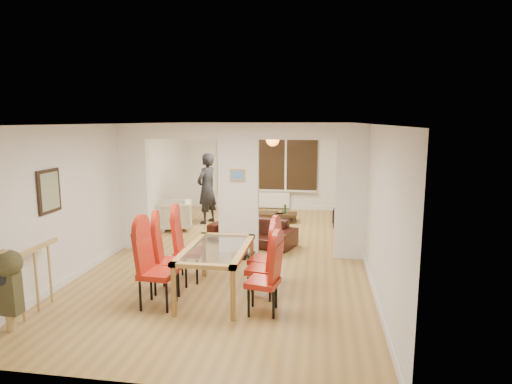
% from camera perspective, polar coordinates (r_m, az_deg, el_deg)
% --- Properties ---
extents(floor, '(5.00, 9.00, 0.01)m').
position_cam_1_polar(floor, '(8.83, -2.28, -8.03)').
color(floor, '#A17C41').
rests_on(floor, ground).
extents(room_walls, '(5.00, 9.00, 2.60)m').
position_cam_1_polar(room_walls, '(8.53, -2.34, 0.32)').
color(room_walls, silver).
rests_on(room_walls, floor).
extents(divider_wall, '(5.00, 0.18, 2.60)m').
position_cam_1_polar(divider_wall, '(8.53, -2.34, 0.32)').
color(divider_wall, white).
rests_on(divider_wall, floor).
extents(bay_window_blinds, '(3.00, 0.08, 1.80)m').
position_cam_1_polar(bay_window_blinds, '(12.86, 1.46, 4.34)').
color(bay_window_blinds, black).
rests_on(bay_window_blinds, room_walls).
extents(radiator, '(1.40, 0.08, 0.50)m').
position_cam_1_polar(radiator, '(12.99, 1.41, -0.96)').
color(radiator, white).
rests_on(radiator, floor).
extents(pendant_light, '(0.36, 0.36, 0.36)m').
position_cam_1_polar(pendant_light, '(11.65, 2.23, 7.00)').
color(pendant_light, orange).
rests_on(pendant_light, room_walls).
extents(stair_newel, '(0.40, 1.20, 1.10)m').
position_cam_1_polar(stair_newel, '(6.72, -27.53, -9.94)').
color(stair_newel, tan).
rests_on(stair_newel, floor).
extents(wall_poster, '(0.04, 0.52, 0.67)m').
position_cam_1_polar(wall_poster, '(7.23, -25.86, 0.10)').
color(wall_poster, gray).
rests_on(wall_poster, room_walls).
extents(pillar_photo, '(0.30, 0.03, 0.25)m').
position_cam_1_polar(pillar_photo, '(8.39, -2.48, 2.24)').
color(pillar_photo, '#4C8CD8').
rests_on(pillar_photo, divider_wall).
extents(dining_table, '(0.93, 1.64, 0.77)m').
position_cam_1_polar(dining_table, '(6.66, -5.25, -10.52)').
color(dining_table, olive).
rests_on(dining_table, floor).
extents(dining_chair_la, '(0.50, 0.50, 1.18)m').
position_cam_1_polar(dining_chair_la, '(6.37, -12.97, -9.76)').
color(dining_chair_la, '#A51F10').
rests_on(dining_chair_la, floor).
extents(dining_chair_lb, '(0.53, 0.53, 1.13)m').
position_cam_1_polar(dining_chair_lb, '(6.85, -11.37, -8.50)').
color(dining_chair_lb, '#A51F10').
rests_on(dining_chair_lb, floor).
extents(dining_chair_lc, '(0.50, 0.50, 1.14)m').
position_cam_1_polar(dining_chair_lc, '(7.30, -8.94, -7.27)').
color(dining_chair_lc, '#A51F10').
rests_on(dining_chair_lc, floor).
extents(dining_chair_ra, '(0.49, 0.49, 1.05)m').
position_cam_1_polar(dining_chair_ra, '(6.04, 0.91, -11.23)').
color(dining_chair_ra, '#A51F10').
rests_on(dining_chair_ra, floor).
extents(dining_chair_rb, '(0.46, 0.46, 1.02)m').
position_cam_1_polar(dining_chair_rb, '(6.55, 0.63, -9.67)').
color(dining_chair_rb, '#A51F10').
rests_on(dining_chair_rb, floor).
extents(dining_chair_rc, '(0.49, 0.49, 1.02)m').
position_cam_1_polar(dining_chair_rc, '(6.97, 0.97, -8.45)').
color(dining_chair_rc, '#A51F10').
rests_on(dining_chair_rc, floor).
extents(sofa, '(2.04, 1.34, 0.55)m').
position_cam_1_polar(sofa, '(9.37, -0.52, -5.23)').
color(sofa, black).
rests_on(sofa, floor).
extents(armchair, '(0.94, 0.96, 0.71)m').
position_cam_1_polar(armchair, '(10.73, -10.71, -3.06)').
color(armchair, beige).
rests_on(armchair, floor).
extents(person, '(0.78, 0.66, 1.83)m').
position_cam_1_polar(person, '(11.18, -6.57, 0.47)').
color(person, black).
rests_on(person, floor).
extents(television, '(0.89, 0.35, 0.51)m').
position_cam_1_polar(television, '(11.27, 10.47, -2.96)').
color(television, black).
rests_on(television, floor).
extents(coffee_table, '(1.11, 0.71, 0.24)m').
position_cam_1_polar(coffee_table, '(11.41, 2.88, -3.37)').
color(coffee_table, black).
rests_on(coffee_table, floor).
extents(bottle, '(0.06, 0.06, 0.26)m').
position_cam_1_polar(bottle, '(11.29, 3.89, -2.25)').
color(bottle, '#143F19').
rests_on(bottle, coffee_table).
extents(bowl, '(0.22, 0.22, 0.05)m').
position_cam_1_polar(bowl, '(11.30, 3.10, -2.75)').
color(bowl, black).
rests_on(bowl, coffee_table).
extents(shoes, '(0.26, 0.28, 0.11)m').
position_cam_1_polar(shoes, '(8.44, -1.11, -8.48)').
color(shoes, black).
rests_on(shoes, floor).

